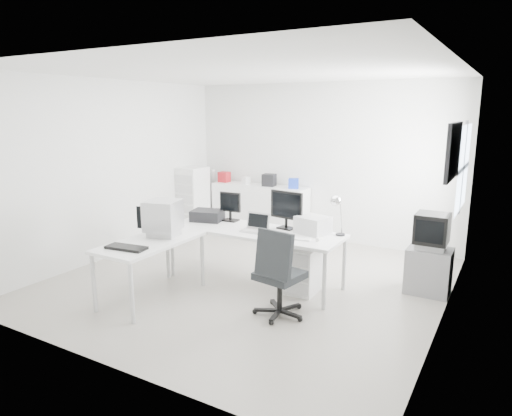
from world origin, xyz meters
The scene contains 30 objects.
floor centered at (0.00, 0.00, 0.00)m, with size 5.00×5.00×0.01m, color beige.
ceiling centered at (0.00, 0.00, 2.80)m, with size 5.00×5.00×0.01m, color white.
back_wall centered at (0.00, 2.50, 1.40)m, with size 5.00×0.02×2.80m, color silver.
left_wall centered at (-2.50, 0.00, 1.40)m, with size 0.02×5.00×2.80m, color silver.
right_wall centered at (2.50, 0.00, 1.40)m, with size 0.02×5.00×2.80m, color silver.
window centered at (2.48, 1.20, 1.60)m, with size 0.02×1.20×1.10m, color white, non-canonical shape.
wall_picture centered at (2.47, 0.10, 1.90)m, with size 0.04×0.90×0.60m, color black, non-canonical shape.
main_desk centered at (0.09, 0.00, 0.38)m, with size 2.40×0.80×0.75m, color white, non-canonical shape.
side_desk centered at (-0.76, -1.10, 0.38)m, with size 0.70×1.40×0.75m, color white, non-canonical shape.
drawer_pedestal centered at (0.79, 0.05, 0.30)m, with size 0.40×0.50×0.60m, color white.
inkjet_printer centered at (-0.76, 0.10, 0.83)m, with size 0.44×0.34×0.15m, color black.
lcd_monitor_small centered at (-0.46, 0.25, 0.96)m, with size 0.33×0.19×0.41m, color black, non-canonical shape.
lcd_monitor_large centered at (0.44, 0.25, 1.01)m, with size 0.49×0.20×0.51m, color black, non-canonical shape.
laptop centered at (0.14, -0.10, 0.85)m, with size 0.31×0.32×0.21m, color #B7B7BA, non-canonical shape.
white_keyboard centered at (0.74, -0.15, 0.76)m, with size 0.42×0.13×0.02m, color white.
white_mouse centered at (1.04, -0.10, 0.78)m, with size 0.05×0.05×0.05m, color white.
laser_printer centered at (0.84, 0.22, 0.86)m, with size 0.39×0.33×0.22m, color #BEBEBE.
desk_lamp centered at (1.19, 0.30, 0.98)m, with size 0.15×0.15×0.46m, color silver, non-canonical shape.
crt_monitor centered at (-0.76, -0.85, 1.00)m, with size 0.44×0.44×0.51m, color #B7B7BA, non-canonical shape.
black_keyboard centered at (-0.76, -1.50, 0.77)m, with size 0.49×0.19×0.03m, color black.
office_chair centered at (0.85, -0.74, 0.53)m, with size 0.61×0.61×1.07m, color #26292B, non-canonical shape.
tv_cabinet centered at (2.22, 0.81, 0.30)m, with size 0.54×0.44×0.59m, color gray.
crt_tv centered at (2.22, 0.81, 0.82)m, with size 0.50×0.48×0.45m, color black, non-canonical shape.
sideboard centered at (-1.09, 2.24, 0.47)m, with size 1.88×0.47×0.94m, color white.
clutter_box_a centered at (-1.89, 2.24, 1.04)m, with size 0.20×0.18×0.20m, color #B01920.
clutter_box_b centered at (-1.39, 2.24, 1.01)m, with size 0.14×0.12×0.14m, color white.
clutter_box_c centered at (-0.89, 2.24, 1.05)m, with size 0.23×0.20×0.23m, color black.
clutter_box_d centered at (-0.39, 2.24, 1.03)m, with size 0.18×0.16×0.18m, color #1936B2.
clutter_bottle centered at (-2.19, 2.28, 1.05)m, with size 0.07×0.07×0.22m, color white.
filing_cabinet centered at (-2.28, 1.73, 0.63)m, with size 0.44×0.52×1.26m, color white.
Camera 1 is at (3.07, -5.14, 2.33)m, focal length 32.00 mm.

